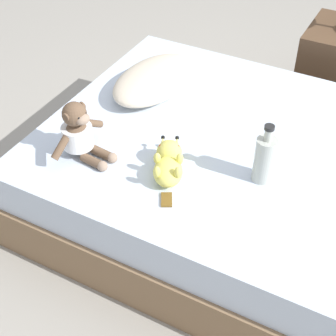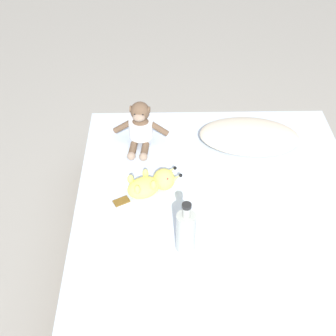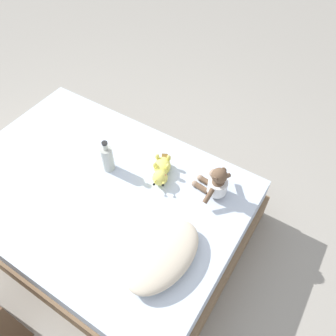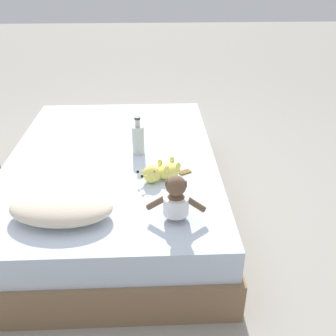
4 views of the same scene
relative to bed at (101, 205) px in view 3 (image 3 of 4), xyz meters
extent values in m
plane|color=#9E998E|center=(0.00, 0.00, -0.20)|extent=(16.00, 16.00, 0.00)
cube|color=#846647|center=(0.00, 0.00, -0.09)|extent=(1.33, 1.92, 0.23)
cube|color=silver|center=(0.00, 0.00, 0.12)|extent=(1.29, 1.87, 0.18)
ellipsoid|color=beige|center=(0.18, 0.64, 0.26)|extent=(0.53, 0.35, 0.11)
ellipsoid|color=brown|center=(-0.36, 0.68, 0.28)|extent=(0.12, 0.11, 0.15)
cylinder|color=white|center=(-0.36, 0.68, 0.28)|extent=(0.14, 0.14, 0.09)
sphere|color=brown|center=(-0.36, 0.68, 0.39)|extent=(0.10, 0.10, 0.10)
ellipsoid|color=gray|center=(-0.37, 0.63, 0.38)|extent=(0.07, 0.05, 0.04)
sphere|color=black|center=(-0.35, 0.64, 0.40)|extent=(0.01, 0.01, 0.01)
sphere|color=black|center=(-0.39, 0.64, 0.40)|extent=(0.01, 0.01, 0.01)
cylinder|color=brown|center=(-0.32, 0.67, 0.40)|extent=(0.01, 0.03, 0.03)
cylinder|color=brown|center=(-0.41, 0.68, 0.40)|extent=(0.01, 0.03, 0.03)
cylinder|color=brown|center=(-0.27, 0.66, 0.29)|extent=(0.10, 0.04, 0.08)
cylinder|color=brown|center=(-0.46, 0.69, 0.29)|extent=(0.10, 0.04, 0.08)
cylinder|color=brown|center=(-0.34, 0.58, 0.22)|extent=(0.05, 0.10, 0.04)
cylinder|color=brown|center=(-0.40, 0.58, 0.22)|extent=(0.05, 0.10, 0.04)
sphere|color=gray|center=(-0.35, 0.53, 0.22)|extent=(0.04, 0.04, 0.04)
sphere|color=gray|center=(-0.41, 0.53, 0.22)|extent=(0.04, 0.04, 0.04)
ellipsoid|color=#EAE066|center=(-0.34, 0.28, 0.25)|extent=(0.18, 0.16, 0.08)
sphere|color=#EAE066|center=(-0.25, 0.33, 0.25)|extent=(0.10, 0.10, 0.10)
cone|color=#EAE066|center=(-0.22, 0.37, 0.26)|extent=(0.07, 0.05, 0.05)
sphere|color=black|center=(-0.20, 0.38, 0.27)|extent=(0.02, 0.02, 0.02)
cone|color=#EAE066|center=(-0.20, 0.32, 0.26)|extent=(0.07, 0.05, 0.05)
sphere|color=black|center=(-0.18, 0.33, 0.27)|extent=(0.02, 0.02, 0.02)
sphere|color=red|center=(-0.26, 0.36, 0.28)|extent=(0.02, 0.02, 0.02)
sphere|color=red|center=(-0.24, 0.30, 0.28)|extent=(0.02, 0.02, 0.02)
ellipsoid|color=#EAE066|center=(-0.33, 0.34, 0.28)|extent=(0.04, 0.04, 0.05)
ellipsoid|color=#EAE066|center=(-0.30, 0.26, 0.28)|extent=(0.04, 0.04, 0.05)
ellipsoid|color=#EAE066|center=(-0.40, 0.30, 0.28)|extent=(0.04, 0.04, 0.05)
ellipsoid|color=#EAE066|center=(-0.37, 0.23, 0.28)|extent=(0.04, 0.04, 0.05)
cube|color=brown|center=(-0.44, 0.24, 0.21)|extent=(0.08, 0.07, 0.01)
cylinder|color=#B7BCB2|center=(-0.17, -0.02, 0.30)|extent=(0.08, 0.08, 0.18)
cylinder|color=#B7BCB2|center=(-0.17, -0.02, 0.41)|extent=(0.03, 0.03, 0.05)
cylinder|color=black|center=(-0.17, -0.02, 0.44)|extent=(0.04, 0.04, 0.01)
camera|label=1|loc=(-1.61, -0.39, 1.52)|focal=55.03mm
camera|label=2|loc=(-0.26, -1.22, 1.69)|focal=49.80mm
camera|label=3|loc=(0.83, 1.08, 1.93)|focal=35.80mm
camera|label=4|loc=(-0.26, 2.15, 1.32)|focal=40.68mm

